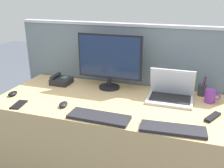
{
  "coord_description": "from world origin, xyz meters",
  "views": [
    {
      "loc": [
        0.59,
        -1.75,
        1.54
      ],
      "look_at": [
        0.0,
        0.05,
        0.83
      ],
      "focal_mm": 40.52,
      "sensor_mm": 36.0,
      "label": 1
    }
  ],
  "objects": [
    {
      "name": "desk",
      "position": [
        0.0,
        0.0,
        0.36
      ],
      "size": [
        1.81,
        0.82,
        0.71
      ],
      "primitive_type": "cube",
      "color": "tan",
      "rests_on": "ground_plane"
    },
    {
      "name": "cell_phone_black_slab",
      "position": [
        -0.63,
        -0.31,
        0.72
      ],
      "size": [
        0.1,
        0.17,
        0.01
      ],
      "primitive_type": "cube",
      "rotation": [
        0.0,
        0.0,
        0.15
      ],
      "color": "black",
      "rests_on": "desk"
    },
    {
      "name": "keyboard_main",
      "position": [
        0.02,
        -0.32,
        0.73
      ],
      "size": [
        0.43,
        0.16,
        0.02
      ],
      "primitive_type": "cube",
      "rotation": [
        0.0,
        0.0,
        -0.02
      ],
      "color": "#232328",
      "rests_on": "desk"
    },
    {
      "name": "keyboard_spare",
      "position": [
        0.52,
        -0.33,
        0.73
      ],
      "size": [
        0.41,
        0.16,
        0.02
      ],
      "primitive_type": "cube",
      "rotation": [
        0.0,
        0.0,
        0.08
      ],
      "color": "#232328",
      "rests_on": "desk"
    },
    {
      "name": "desk_phone",
      "position": [
        -0.56,
        0.22,
        0.75
      ],
      "size": [
        0.17,
        0.17,
        0.09
      ],
      "color": "#232328",
      "rests_on": "desk"
    },
    {
      "name": "pen_cup",
      "position": [
        0.69,
        0.33,
        0.76
      ],
      "size": [
        0.07,
        0.07,
        0.17
      ],
      "color": "#333338",
      "rests_on": "desk"
    },
    {
      "name": "tv_remote",
      "position": [
        0.77,
        -0.07,
        0.72
      ],
      "size": [
        0.12,
        0.17,
        0.02
      ],
      "primitive_type": "cube",
      "rotation": [
        0.0,
        0.0,
        -0.49
      ],
      "color": "black",
      "rests_on": "desk"
    },
    {
      "name": "computer_mouse_left_hand",
      "position": [
        -0.8,
        -0.16,
        0.73
      ],
      "size": [
        0.07,
        0.11,
        0.03
      ],
      "primitive_type": "ellipsoid",
      "rotation": [
        0.0,
        0.0,
        0.1
      ],
      "color": "black",
      "rests_on": "desk"
    },
    {
      "name": "coffee_mug",
      "position": [
        0.76,
        0.2,
        0.77
      ],
      "size": [
        0.12,
        0.08,
        0.1
      ],
      "color": "purple",
      "rests_on": "desk"
    },
    {
      "name": "cubicle_divider",
      "position": [
        0.0,
        0.45,
        0.64
      ],
      "size": [
        2.08,
        0.08,
        1.27
      ],
      "color": "slate",
      "rests_on": "ground_plane"
    },
    {
      "name": "laptop",
      "position": [
        0.46,
        0.17,
        0.77
      ],
      "size": [
        0.35,
        0.27,
        0.24
      ],
      "color": "silver",
      "rests_on": "desk"
    },
    {
      "name": "desktop_monitor",
      "position": [
        -0.09,
        0.26,
        0.98
      ],
      "size": [
        0.57,
        0.19,
        0.48
      ],
      "color": "black",
      "rests_on": "desk"
    },
    {
      "name": "computer_mouse_right_hand",
      "position": [
        -0.3,
        -0.22,
        0.73
      ],
      "size": [
        0.07,
        0.11,
        0.03
      ],
      "primitive_type": "ellipsoid",
      "rotation": [
        0.0,
        0.0,
        0.15
      ],
      "color": "black",
      "rests_on": "desk"
    }
  ]
}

